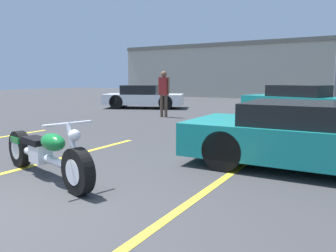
% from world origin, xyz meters
% --- Properties ---
extents(parking_stripe_middle, '(0.12, 4.64, 0.01)m').
position_xyz_m(parking_stripe_middle, '(-1.59, 2.22, 0.00)').
color(parking_stripe_middle, yellow).
rests_on(parking_stripe_middle, ground).
extents(parking_stripe_back, '(0.12, 4.64, 0.01)m').
position_xyz_m(parking_stripe_back, '(1.59, 2.22, 0.00)').
color(parking_stripe_back, yellow).
rests_on(parking_stripe_back, ground).
extents(far_building, '(32.00, 4.20, 4.40)m').
position_xyz_m(far_building, '(0.00, 25.15, 2.34)').
color(far_building, '#B2AD9E').
rests_on(far_building, ground).
extents(motorcycle, '(2.57, 0.95, 0.95)m').
position_xyz_m(motorcycle, '(-0.78, 1.35, 0.39)').
color(motorcycle, black).
rests_on(motorcycle, ground).
extents(show_car_hood_open, '(4.40, 2.08, 2.02)m').
position_xyz_m(show_car_hood_open, '(2.74, 4.05, 0.58)').
color(show_car_hood_open, teal).
rests_on(show_car_hood_open, ground).
extents(parked_car_left_row, '(4.46, 3.27, 1.20)m').
position_xyz_m(parked_car_left_row, '(-6.61, 12.25, 0.58)').
color(parked_car_left_row, white).
rests_on(parked_car_left_row, ground).
extents(parked_car_mid_row, '(4.94, 2.98, 1.27)m').
position_xyz_m(parked_car_mid_row, '(1.23, 12.13, 0.60)').
color(parked_car_mid_row, teal).
rests_on(parked_car_mid_row, ground).
extents(spectator_near_motorcycle, '(0.52, 0.24, 1.83)m').
position_xyz_m(spectator_near_motorcycle, '(-3.50, 9.25, 1.10)').
color(spectator_near_motorcycle, brown).
rests_on(spectator_near_motorcycle, ground).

